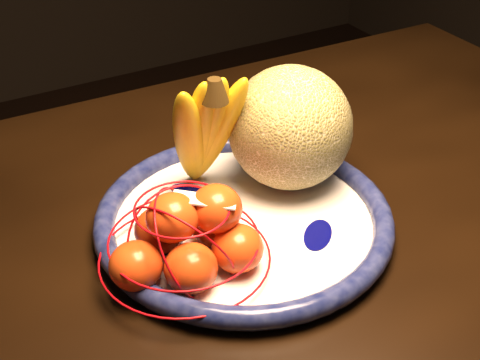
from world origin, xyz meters
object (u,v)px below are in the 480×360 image
cantaloupe (290,128)px  fruit_bowl (244,219)px  mandarin_bag (189,238)px  dining_table (193,318)px  banana_bunch (203,127)px

cantaloupe → fruit_bowl: bearing=-153.9°
fruit_bowl → mandarin_bag: mandarin_bag is taller
dining_table → banana_bunch: banana_bunch is taller
dining_table → banana_bunch: (0.08, 0.11, 0.20)m
mandarin_bag → fruit_bowl: bearing=23.5°
dining_table → banana_bunch: bearing=55.9°
fruit_bowl → banana_bunch: bearing=99.6°
cantaloupe → dining_table: bearing=-157.2°
fruit_bowl → mandarin_bag: 0.11m
dining_table → cantaloupe: size_ratio=9.72×
fruit_bowl → cantaloupe: cantaloupe is taller
banana_bunch → cantaloupe: bearing=-14.4°
cantaloupe → mandarin_bag: cantaloupe is taller
fruit_bowl → banana_bunch: (-0.01, 0.08, 0.10)m
dining_table → cantaloupe: (0.19, 0.08, 0.18)m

